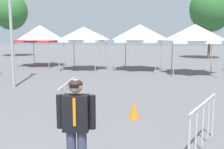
% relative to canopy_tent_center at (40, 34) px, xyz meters
% --- Properties ---
extents(canopy_tent_center, '(3.10, 3.10, 3.34)m').
position_rel_canopy_tent_center_xyz_m(canopy_tent_center, '(0.00, 0.00, 0.00)').
color(canopy_tent_center, '#9E9EA3').
rests_on(canopy_tent_center, ground).
extents(canopy_tent_left_of_center, '(2.90, 2.90, 3.13)m').
position_rel_canopy_tent_center_xyz_m(canopy_tent_left_of_center, '(4.27, -1.57, -0.07)').
color(canopy_tent_left_of_center, '#9E9EA3').
rests_on(canopy_tent_left_of_center, ground).
extents(canopy_tent_far_right, '(3.18, 3.18, 3.29)m').
position_rel_canopy_tent_center_xyz_m(canopy_tent_far_right, '(8.29, -0.91, 0.00)').
color(canopy_tent_far_right, '#9E9EA3').
rests_on(canopy_tent_far_right, ground).
extents(canopy_tent_right_of_center, '(2.92, 2.92, 3.21)m').
position_rel_canopy_tent_center_xyz_m(canopy_tent_right_of_center, '(12.00, -2.27, -0.04)').
color(canopy_tent_right_of_center, '#9E9EA3').
rests_on(canopy_tent_right_of_center, ground).
extents(person_foreground, '(0.64, 0.30, 1.78)m').
position_rel_canopy_tent_center_xyz_m(person_foreground, '(9.31, -16.63, -1.61)').
color(person_foreground, '#33384C').
rests_on(person_foreground, ground).
extents(tree_behind_tents_center, '(4.50, 4.50, 7.86)m').
position_rel_canopy_tent_center_xyz_m(tree_behind_tents_center, '(14.38, 11.11, 2.73)').
color(tree_behind_tents_center, brown).
rests_on(tree_behind_tents_center, ground).
extents(tree_behind_tents_right, '(4.02, 4.02, 7.63)m').
position_rel_canopy_tent_center_xyz_m(tree_behind_tents_right, '(-8.58, 9.18, 2.76)').
color(tree_behind_tents_right, brown).
rests_on(tree_behind_tents_right, ground).
extents(crowd_barrier_by_lift, '(0.73, 2.00, 1.08)m').
position_rel_canopy_tent_center_xyz_m(crowd_barrier_by_lift, '(11.49, -14.73, -1.89)').
color(crowd_barrier_by_lift, '#B7BABF').
rests_on(crowd_barrier_by_lift, ground).
extents(crowd_barrier_mid_lot, '(0.40, 2.08, 1.08)m').
position_rel_canopy_tent_center_xyz_m(crowd_barrier_mid_lot, '(7.68, -13.06, -1.89)').
color(crowd_barrier_mid_lot, '#B7BABF').
rests_on(crowd_barrier_mid_lot, ground).
extents(traffic_cone_lot_center, '(0.32, 0.32, 0.52)m').
position_rel_canopy_tent_center_xyz_m(traffic_cone_lot_center, '(9.70, -12.78, -2.39)').
color(traffic_cone_lot_center, orange).
rests_on(traffic_cone_lot_center, ground).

